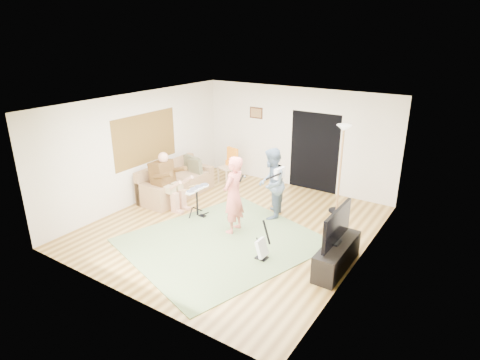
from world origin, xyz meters
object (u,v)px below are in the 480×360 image
Objects in this scene: singer at (233,195)px; television at (337,225)px; tv_cabinet at (337,256)px; guitarist at (271,184)px; sofa at (174,185)px; torchiere_lamp at (342,154)px; drum_kit at (197,203)px; dining_chair at (228,171)px; guitar_spare at (262,248)px.

singer reaches higher than television.
singer is 2.44m from tv_cabinet.
sofa is at bearing -103.22° from guitarist.
tv_cabinet is at bearing 0.00° from television.
guitarist is 0.78× the size of torchiere_lamp.
guitarist is at bearing 31.29° from drum_kit.
guitarist is 2.51m from dining_chair.
sofa is 4.88m from television.
television reaches higher than dining_chair.
drum_kit is 0.72× the size of dining_chair.
singer is 1.20× the size of tv_cabinet.
torchiere_lamp is (1.18, 1.12, 0.62)m from guitarist.
tv_cabinet is at bearing 20.46° from guitar_spare.
guitarist is 2.45m from tv_cabinet.
guitarist reaches higher than guitar_spare.
guitarist is at bearing 149.08° from tv_cabinet.
dining_chair is at bearing -139.79° from guitarist.
tv_cabinet is (3.50, -0.34, -0.06)m from drum_kit.
singer reaches higher than drum_kit.
torchiere_lamp is (2.63, 2.00, 1.12)m from drum_kit.
guitar_spare is 0.70× the size of television.
television is (2.31, -0.16, 0.01)m from singer.
guitar_spare is at bearing -30.80° from dining_chair.
drum_kit is 3.51m from television.
dining_chair is (0.64, 1.53, 0.07)m from sofa.
singer is at bearing -9.00° from drum_kit.
torchiere_lamp reaches higher than guitarist.
singer reaches higher than dining_chair.
torchiere_lamp is 3.46m from dining_chair.
tv_cabinet is (2.36, -0.16, -0.59)m from singer.
tv_cabinet is at bearing -15.89° from dining_chair.
torchiere_lamp reaches higher than television.
sofa is at bearing 168.29° from tv_cabinet.
guitar_spare is 4.16m from dining_chair.
singer is 1.42× the size of television.
guitar_spare reaches higher than drum_kit.
guitarist is (0.31, 1.06, -0.02)m from singer.
dining_chair reaches higher than drum_kit.
television is (2.00, -1.23, 0.03)m from guitarist.
tv_cabinet is (0.87, -2.35, -1.19)m from torchiere_lamp.
tv_cabinet is at bearing -69.60° from torchiere_lamp.
guitarist reaches higher than tv_cabinet.
sofa is at bearing 157.33° from guitar_spare.
drum_kit is at bearing -142.70° from torchiere_lamp.
guitarist is (2.75, 0.23, 0.54)m from sofa.
dining_chair is at bearing 133.76° from guitar_spare.
drum_kit is at bearing 159.78° from guitar_spare.
guitarist reaches higher than dining_chair.
sofa is 4.90m from tv_cabinet.
sofa is 4.31m from torchiere_lamp.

